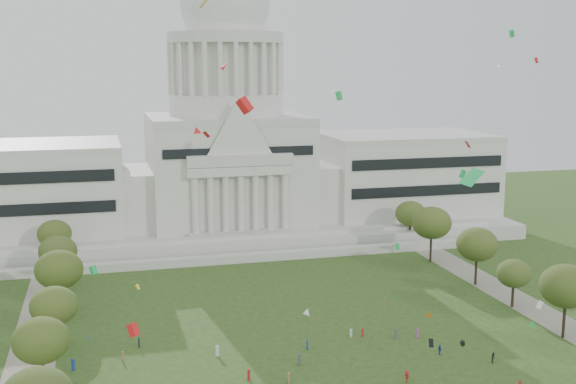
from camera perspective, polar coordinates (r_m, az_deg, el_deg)
name	(u,v)px	position (r m, az deg, el deg)	size (l,w,h in m)	color
capitol	(227,157)	(207.90, -4.82, 2.74)	(160.00, 64.50, 91.30)	beige
path_left	(31,363)	(129.72, -19.67, -12.59)	(8.00, 160.00, 0.04)	gray
path_right	(540,313)	(153.69, 19.33, -8.99)	(8.00, 160.00, 0.04)	gray
row_tree_l_2	(41,341)	(114.59, -18.94, -11.04)	(8.42, 8.42, 11.97)	black
row_tree_r_2	(566,286)	(138.94, 21.13, -6.95)	(9.55, 9.55, 13.58)	black
row_tree_l_3	(54,306)	(130.25, -18.01, -8.56)	(8.12, 8.12, 11.55)	black
row_tree_r_3	(514,274)	(153.26, 17.42, -6.17)	(7.01, 7.01, 9.98)	black
row_tree_l_4	(59,270)	(147.58, -17.65, -5.87)	(9.29, 9.29, 13.21)	black
row_tree_r_4	(477,244)	(165.73, 14.72, -4.03)	(9.19, 9.19, 13.06)	black
row_tree_l_5	(58,251)	(165.84, -17.73, -4.48)	(8.33, 8.33, 11.85)	black
row_tree_r_5	(432,223)	(182.34, 11.29, -2.41)	(9.82, 9.82, 13.96)	black
row_tree_l_6	(54,234)	(183.58, -17.97, -3.15)	(8.19, 8.19, 11.64)	black
row_tree_r_6	(411,214)	(199.52, 9.66, -1.70)	(8.42, 8.42, 11.97)	black
person_2	(493,358)	(127.03, 15.93, -12.46)	(0.84, 0.52, 1.73)	#26262B
person_3	(407,376)	(116.85, 9.37, -14.18)	(1.28, 0.66, 1.98)	#B21E1E
person_10	(440,350)	(128.04, 11.91, -12.09)	(1.03, 0.56, 1.76)	navy
distant_crowd	(265,372)	(117.18, -1.80, -14.04)	(66.21, 40.05, 1.92)	#26262B
kite_swarm	(374,208)	(106.02, 6.85, -1.27)	(90.45, 96.11, 64.25)	red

